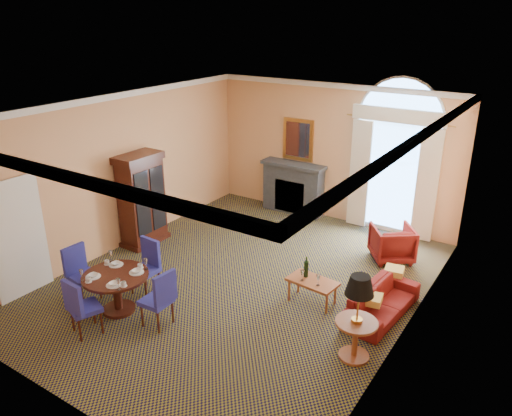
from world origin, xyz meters
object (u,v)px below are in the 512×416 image
Objects in this scene: sofa at (382,302)px; armchair at (392,243)px; side_table at (358,307)px; dining_table at (116,284)px; coffee_table at (312,281)px; armoire at (142,201)px.

armchair is (-0.54, 2.01, 0.12)m from sofa.
side_table reaches higher than sofa.
sofa is 1.40m from side_table.
dining_table reaches higher than armchair.
sofa is at bearing 68.13° from armchair.
armchair reaches higher than sofa.
coffee_table is 1.60m from side_table.
sofa is 2.09× the size of armchair.
armoire is at bearing 125.54° from dining_table.
armoire is 2.71m from dining_table.
armchair is 0.89× the size of coffee_table.
side_table reaches higher than coffee_table.
side_table is at bearing -12.22° from armoire.
sofa is at bearing 31.55° from dining_table.
dining_table is at bearing 16.66° from armchair.
armoire is at bearing 96.49° from sofa.
armchair is at bearing 24.12° from armoire.
side_table is (1.20, -0.97, 0.44)m from coffee_table.
armoire is 1.51× the size of side_table.
coffee_table is at bearing -2.52° from armoire.
armoire reaches higher than coffee_table.
sofa is 1.27× the size of side_table.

